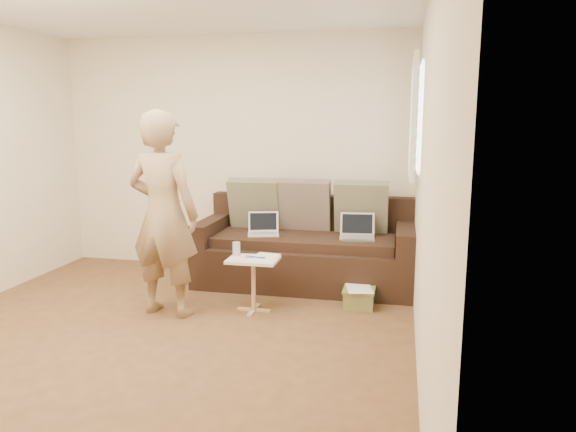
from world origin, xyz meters
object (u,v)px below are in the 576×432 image
at_px(sofa, 305,244).
at_px(drinking_glass, 236,249).
at_px(laptop_white, 263,235).
at_px(side_table, 253,285).
at_px(laptop_silver, 357,239).
at_px(striped_box, 359,297).
at_px(person, 163,214).

distance_m(sofa, drinking_glass, 0.96).
xyz_separation_m(sofa, laptop_white, (-0.42, -0.09, 0.10)).
distance_m(laptop_white, side_table, 0.85).
bearing_deg(drinking_glass, laptop_white, 85.41).
bearing_deg(laptop_silver, striped_box, -87.14).
bearing_deg(laptop_silver, side_table, -141.17).
distance_m(drinking_glass, striped_box, 1.20).
bearing_deg(laptop_white, person, -136.97).
distance_m(laptop_white, drinking_glass, 0.73).
xyz_separation_m(side_table, drinking_glass, (-0.18, 0.07, 0.30)).
bearing_deg(striped_box, person, -162.61).
height_order(laptop_silver, laptop_white, laptop_silver).
height_order(drinking_glass, striped_box, drinking_glass).
xyz_separation_m(sofa, drinking_glass, (-0.48, -0.82, 0.12)).
xyz_separation_m(laptop_silver, person, (-1.57, -1.03, 0.37)).
distance_m(laptop_silver, drinking_glass, 1.26).
distance_m(sofa, laptop_white, 0.44).
bearing_deg(side_table, laptop_white, 98.44).
bearing_deg(sofa, drinking_glass, -120.38).
relative_size(sofa, person, 1.24).
relative_size(sofa, striped_box, 7.70).
xyz_separation_m(sofa, striped_box, (0.61, -0.59, -0.34)).
xyz_separation_m(sofa, laptop_silver, (0.54, -0.08, 0.10)).
height_order(laptop_white, drinking_glass, laptop_white).
xyz_separation_m(laptop_white, person, (-0.61, -1.01, 0.37)).
bearing_deg(drinking_glass, sofa, 59.62).
bearing_deg(striped_box, sofa, 135.84).
bearing_deg(side_table, laptop_silver, 44.00).
distance_m(sofa, person, 1.58).
relative_size(laptop_white, person, 0.18).
height_order(person, drinking_glass, person).
relative_size(laptop_silver, laptop_white, 1.10).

